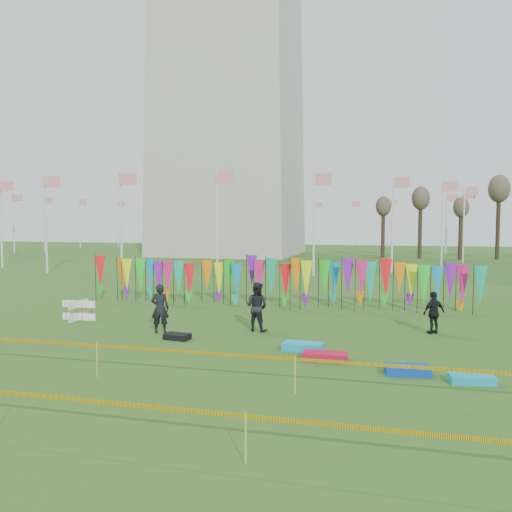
% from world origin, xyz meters
% --- Properties ---
extents(ground, '(160.00, 160.00, 0.00)m').
position_xyz_m(ground, '(0.00, 0.00, 0.00)').
color(ground, '#255317').
rests_on(ground, ground).
extents(flagpole_ring, '(57.40, 56.16, 8.00)m').
position_xyz_m(flagpole_ring, '(-14.00, 48.00, 4.00)').
color(flagpole_ring, silver).
rests_on(flagpole_ring, ground).
extents(banner_row, '(18.64, 0.64, 2.25)m').
position_xyz_m(banner_row, '(0.28, 9.41, 1.37)').
color(banner_row, black).
rests_on(banner_row, ground).
extents(caution_tape_near, '(26.00, 0.02, 0.90)m').
position_xyz_m(caution_tape_near, '(-0.22, -2.48, 0.78)').
color(caution_tape_near, '#FFC605').
rests_on(caution_tape_near, ground).
extents(caution_tape_far, '(26.00, 0.02, 0.90)m').
position_xyz_m(caution_tape_far, '(-0.22, -6.10, 0.78)').
color(caution_tape_far, '#FFC605').
rests_on(caution_tape_far, ground).
extents(box_kite, '(0.76, 0.76, 0.84)m').
position_xyz_m(box_kite, '(-7.02, 4.06, 0.42)').
color(box_kite, red).
rests_on(box_kite, ground).
extents(person_left, '(0.75, 0.62, 1.80)m').
position_xyz_m(person_left, '(-2.78, 2.76, 0.90)').
color(person_left, black).
rests_on(person_left, ground).
extents(person_mid, '(0.99, 0.75, 1.81)m').
position_xyz_m(person_mid, '(0.56, 3.96, 0.91)').
color(person_mid, black).
rests_on(person_mid, ground).
extents(person_right, '(1.03, 0.95, 1.54)m').
position_xyz_m(person_right, '(6.89, 5.05, 0.77)').
color(person_right, black).
rests_on(person_right, ground).
extents(kite_bag_turquoise, '(1.28, 0.72, 0.25)m').
position_xyz_m(kite_bag_turquoise, '(2.67, 1.49, 0.12)').
color(kite_bag_turquoise, '#0EA2D2').
rests_on(kite_bag_turquoise, ground).
extents(kite_bag_blue, '(1.21, 0.74, 0.24)m').
position_xyz_m(kite_bag_blue, '(5.74, -0.29, 0.12)').
color(kite_bag_blue, '#0A3AB0').
rests_on(kite_bag_blue, ground).
extents(kite_bag_red, '(1.32, 0.65, 0.24)m').
position_xyz_m(kite_bag_red, '(3.48, 0.53, 0.12)').
color(kite_bag_red, red).
rests_on(kite_bag_red, ground).
extents(kite_bag_black, '(0.91, 0.59, 0.20)m').
position_xyz_m(kite_bag_black, '(-1.75, 1.94, 0.10)').
color(kite_bag_black, black).
rests_on(kite_bag_black, ground).
extents(kite_bag_teal, '(1.13, 0.65, 0.20)m').
position_xyz_m(kite_bag_teal, '(7.26, -0.63, 0.10)').
color(kite_bag_teal, '#0D9DBD').
rests_on(kite_bag_teal, ground).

